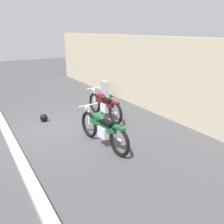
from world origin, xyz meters
TOP-DOWN VIEW (x-y plane):
  - ground_plane at (0.00, 0.00)m, footprint 40.00×40.00m
  - building_wall at (0.00, 3.89)m, footprint 18.00×0.30m
  - curb_strip at (0.00, -1.45)m, footprint 18.00×0.24m
  - stone_marker at (-2.58, 3.17)m, footprint 0.52×0.24m
  - helmet at (-0.97, -0.15)m, footprint 0.26×0.26m
  - motorcycle_green at (1.72, 0.71)m, footprint 2.24×0.63m
  - motorcycle_maroon at (-0.22, 1.83)m, footprint 2.20×0.61m

SIDE VIEW (x-z plane):
  - ground_plane at x=0.00m, z-range 0.00..0.00m
  - curb_strip at x=0.00m, z-range 0.00..0.12m
  - helmet at x=-0.97m, z-range 0.00..0.26m
  - stone_marker at x=-2.58m, z-range 0.00..0.80m
  - motorcycle_maroon at x=-0.22m, z-range -0.02..0.97m
  - motorcycle_green at x=1.72m, z-range -0.02..0.99m
  - building_wall at x=0.00m, z-range 0.00..2.82m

